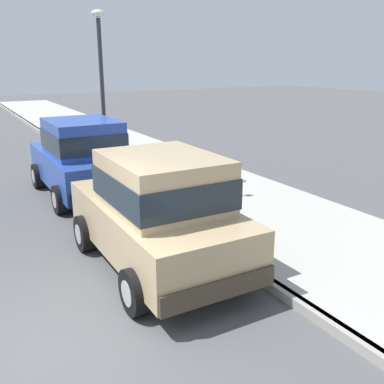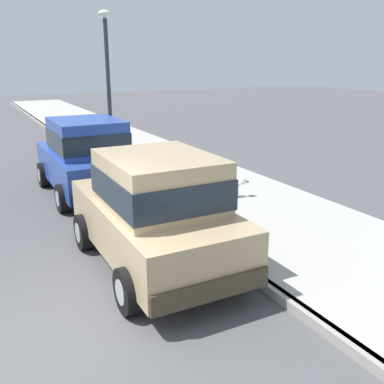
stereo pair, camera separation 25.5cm
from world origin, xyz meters
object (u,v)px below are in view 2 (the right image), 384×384
Objects in this scene: dog_white at (234,185)px; street_lamp at (108,71)px; car_tan_hatchback at (156,210)px; car_blue_hatchback at (87,156)px.

street_lamp reaches higher than dog_white.
street_lamp is (1.45, 6.73, 1.93)m from car_tan_hatchback.
dog_white is at bearing -72.04° from street_lamp.
street_lamp is at bearing 77.84° from car_tan_hatchback.
car_tan_hatchback is 5.16× the size of dog_white.
car_tan_hatchback is 0.86× the size of street_lamp.
street_lamp reaches higher than car_blue_hatchback.
car_tan_hatchback and car_blue_hatchback have the same top height.
car_tan_hatchback is at bearing -102.16° from street_lamp.
car_blue_hatchback is at bearing 141.48° from dog_white.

